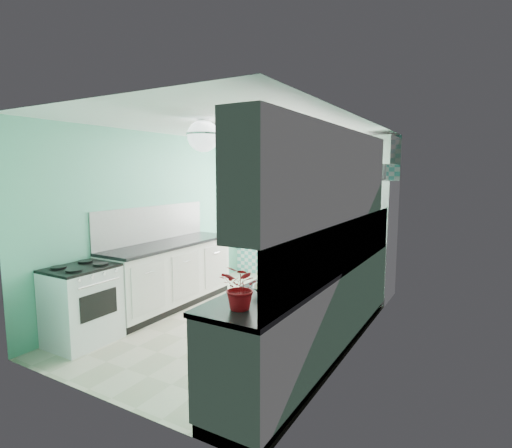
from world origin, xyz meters
The scene contains 26 objects.
floor centered at (0.00, 0.00, -0.01)m, with size 3.00×4.40×0.02m, color beige.
ceiling centered at (0.00, 0.00, 2.51)m, with size 3.00×4.40×0.02m, color white.
wall_back centered at (0.00, 2.21, 1.25)m, with size 3.00×0.02×2.50m, color #63C3A0.
wall_front centered at (0.00, -2.21, 1.25)m, with size 3.00×0.02×2.50m, color #63C3A0.
wall_left centered at (-1.51, 0.00, 1.25)m, with size 0.02×4.40×2.50m, color #63C3A0.
wall_right centered at (1.51, 0.00, 1.25)m, with size 0.02×4.40×2.50m, color #63C3A0.
accent_wall centered at (0.00, 2.19, 1.25)m, with size 3.00×0.01×2.50m, color #54B6B2.
window centered at (-0.35, 2.16, 1.55)m, with size 1.04×0.05×1.44m.
backsplash_right centered at (1.49, -0.40, 1.20)m, with size 0.02×3.60×0.51m, color white.
backsplash_left centered at (-1.49, -0.07, 1.20)m, with size 0.02×2.15×0.51m, color white.
upper_cabinets_right centered at (1.33, -0.60, 1.90)m, with size 0.33×3.20×0.90m, color white.
upper_cabinet_fridge centered at (1.30, 1.83, 2.25)m, with size 0.40×0.74×0.40m, color white.
ceiling_light centered at (0.00, -0.80, 2.32)m, with size 0.34×0.34×0.35m.
base_cabinets_right centered at (1.20, -0.40, 0.45)m, with size 0.60×3.60×0.90m, color white.
countertop_right centered at (1.19, -0.40, 0.92)m, with size 0.63×3.60×0.04m, color black.
base_cabinets_left centered at (-1.20, -0.07, 0.45)m, with size 0.60×2.15×0.90m, color white.
countertop_left centered at (-1.19, -0.07, 0.92)m, with size 0.63×2.15×0.04m, color black.
fridge centered at (1.11, 1.82, 0.91)m, with size 0.79×0.78×1.81m.
stove centered at (-1.20, -1.52, 0.46)m, with size 0.58×0.72×0.87m.
sink centered at (1.20, 0.37, 0.93)m, with size 0.52×0.43×0.53m.
rug centered at (0.38, 0.91, 0.01)m, with size 0.80×1.14×0.02m, color #6A0207.
dish_towel centered at (0.89, 0.86, 0.48)m, with size 0.01×0.21×0.31m, color teal.
fruit_bowl centered at (1.20, -1.49, 0.98)m, with size 0.29×0.29×0.07m, color white.
potted_plant centered at (1.20, -1.94, 1.11)m, with size 0.30×0.26×0.33m, color red.
soap_bottle centered at (1.25, 0.95, 1.05)m, with size 0.10×0.10×0.21m, color #8BA5AF.
microwave centered at (1.11, 1.82, 1.94)m, with size 0.47×0.32×0.26m, color white.
Camera 1 is at (2.69, -4.30, 1.93)m, focal length 28.00 mm.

